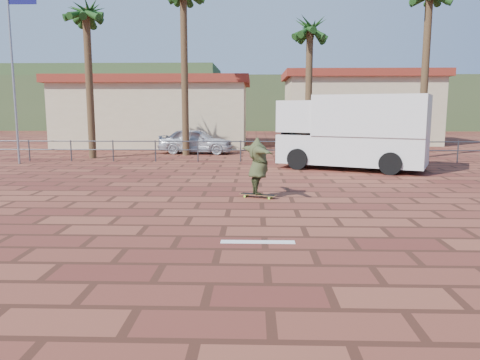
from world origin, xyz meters
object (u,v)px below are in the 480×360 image
Objects in this scene: longboard at (258,195)px; car_silver at (196,141)px; skateboarder at (258,166)px; car_white at (322,142)px; campervan at (354,130)px.

longboard is 0.26× the size of car_silver.
longboard is at bearing -29.53° from skateboarder.
car_white is (3.40, 11.54, -0.14)m from skateboarder.
car_white is at bearing 94.34° from longboard.
campervan is (3.95, 6.41, 0.69)m from skateboarder.
longboard is 0.23× the size of car_white.
car_white is (6.72, -1.27, 0.06)m from car_silver.
car_silver is at bearing 125.25° from longboard.
longboard is 7.68m from campervan.
campervan reaches higher than car_silver.
campervan reaches higher than skateboarder.
car_white is (-0.55, 5.13, -0.83)m from campervan.
car_silver is at bearing 162.68° from campervan.
skateboarder is 0.48× the size of car_silver.
campervan is (3.95, 6.41, 1.50)m from longboard.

